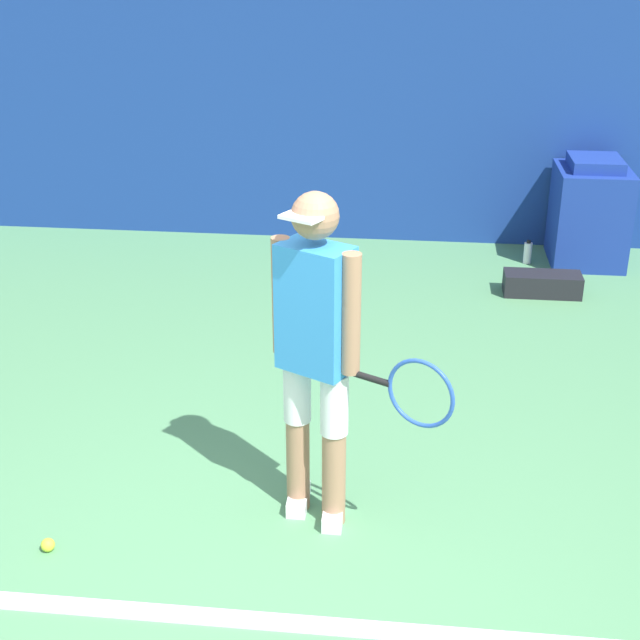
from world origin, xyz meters
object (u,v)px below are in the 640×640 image
equipment_bag (542,284)px  water_bottle (528,253)px  covered_chair (589,213)px  tennis_ball (48,545)px  tennis_player (318,348)px

equipment_bag → water_bottle: (-0.04, 0.74, 0.01)m
equipment_bag → covered_chair: bearing=61.1°
tennis_ball → equipment_bag: size_ratio=0.11×
covered_chair → water_bottle: 0.63m
tennis_player → equipment_bag: tennis_player is taller
tennis_ball → covered_chair: size_ratio=0.07×
tennis_player → water_bottle: tennis_player is taller
tennis_player → equipment_bag: (1.50, 3.17, -0.87)m
covered_chair → tennis_player: bearing=-116.1°
tennis_player → water_bottle: size_ratio=8.04×
equipment_bag → water_bottle: size_ratio=2.92×
water_bottle → equipment_bag: bearing=-86.6°
covered_chair → tennis_ball: bearing=-126.0°
tennis_player → water_bottle: 4.26m
equipment_bag → water_bottle: 0.74m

